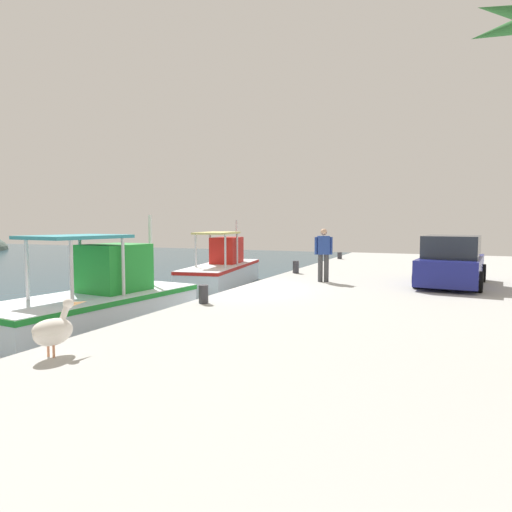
% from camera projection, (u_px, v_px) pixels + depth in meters
% --- Properties ---
extents(quay_pier, '(36.00, 10.00, 0.80)m').
position_uv_depth(quay_pier, '(408.00, 314.00, 11.67)').
color(quay_pier, '#B2B2AD').
rests_on(quay_pier, ground).
extents(fishing_boat_second, '(5.74, 2.72, 2.99)m').
position_uv_depth(fishing_boat_second, '(97.00, 304.00, 11.20)').
color(fishing_boat_second, white).
rests_on(fishing_boat_second, ground).
extents(fishing_boat_third, '(6.52, 2.84, 2.90)m').
position_uv_depth(fishing_boat_third, '(222.00, 270.00, 19.55)').
color(fishing_boat_third, white).
rests_on(fishing_boat_third, ground).
extents(pelican, '(0.96, 0.42, 0.82)m').
position_uv_depth(pelican, '(53.00, 329.00, 6.59)').
color(pelican, tan).
rests_on(pelican, quay_pier).
extents(fisherman_standing, '(0.37, 0.56, 1.77)m').
position_uv_depth(fisherman_standing, '(323.00, 253.00, 14.93)').
color(fisherman_standing, '#3F3F42').
rests_on(fisherman_standing, quay_pier).
extents(parked_car, '(4.24, 2.17, 1.57)m').
position_uv_depth(parked_car, '(452.00, 263.00, 14.15)').
color(parked_car, black).
rests_on(parked_car, quay_pier).
extents(mooring_bollard_nearest, '(0.24, 0.24, 0.45)m').
position_uv_depth(mooring_bollard_nearest, '(204.00, 294.00, 10.97)').
color(mooring_bollard_nearest, '#333338').
rests_on(mooring_bollard_nearest, quay_pier).
extents(mooring_bollard_second, '(0.24, 0.24, 0.48)m').
position_uv_depth(mooring_bollard_second, '(296.00, 267.00, 17.55)').
color(mooring_bollard_second, '#333338').
rests_on(mooring_bollard_second, quay_pier).
extents(mooring_bollard_third, '(0.25, 0.25, 0.37)m').
position_uv_depth(mooring_bollard_third, '(340.00, 256.00, 24.57)').
color(mooring_bollard_third, '#333338').
rests_on(mooring_bollard_third, quay_pier).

